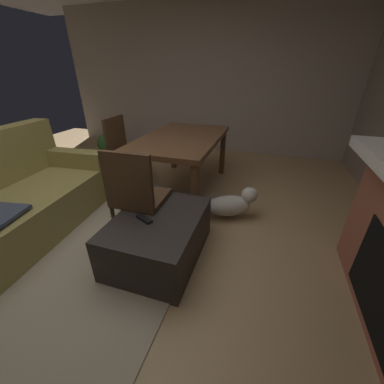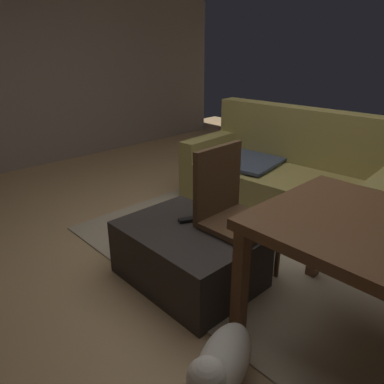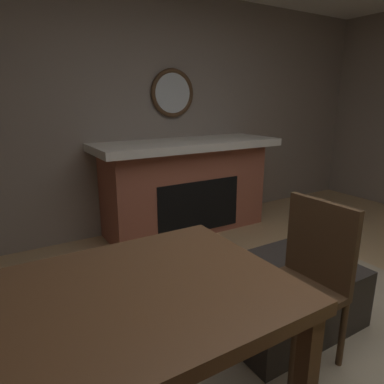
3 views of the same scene
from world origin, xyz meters
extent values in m
plane|color=tan|center=(0.00, 0.00, 0.00)|extent=(7.96, 7.96, 0.00)
cube|color=#B2A59B|center=(3.32, 0.00, 1.30)|extent=(0.12, 5.82, 2.59)
cube|color=tan|center=(0.01, 0.21, 0.01)|extent=(2.60, 2.00, 0.01)
cube|color=#9E8E4C|center=(-0.17, 0.93, 0.21)|extent=(2.03, 1.05, 0.42)
cube|color=#9E8E4C|center=(0.72, 1.00, 0.52)|extent=(0.25, 0.91, 0.20)
cube|color=#2D2826|center=(0.01, -0.50, 0.20)|extent=(0.93, 0.69, 0.40)
cube|color=black|center=(-0.06, -0.42, 0.42)|extent=(0.11, 0.17, 0.02)
cube|color=brown|center=(1.32, -0.24, 0.71)|extent=(1.57, 0.94, 0.06)
cube|color=brown|center=(0.59, 0.17, 0.34)|extent=(0.07, 0.07, 0.68)
cube|color=brown|center=(2.04, 0.17, 0.34)|extent=(0.07, 0.07, 0.68)
cube|color=brown|center=(0.59, -0.65, 0.34)|extent=(0.07, 0.07, 0.68)
cube|color=brown|center=(2.04, -0.65, 0.34)|extent=(0.07, 0.07, 0.68)
cube|color=#513823|center=(0.23, -0.24, 0.43)|extent=(0.45, 0.45, 0.04)
cube|color=#513823|center=(0.03, -0.25, 0.69)|extent=(0.05, 0.44, 0.48)
cylinder|color=#513823|center=(0.42, -0.03, 0.21)|extent=(0.04, 0.04, 0.41)
cylinder|color=#513823|center=(0.44, -0.43, 0.21)|extent=(0.04, 0.04, 0.41)
cylinder|color=#513823|center=(0.02, -0.05, 0.21)|extent=(0.04, 0.04, 0.41)
cylinder|color=#513823|center=(0.04, -0.45, 0.21)|extent=(0.04, 0.04, 0.41)
cube|color=#513823|center=(1.32, 0.53, 0.43)|extent=(0.44, 0.44, 0.04)
cube|color=#513823|center=(1.31, 0.73, 0.69)|extent=(0.44, 0.04, 0.48)
cylinder|color=#513823|center=(1.52, 0.33, 0.21)|extent=(0.04, 0.04, 0.41)
cylinder|color=#513823|center=(1.12, 0.33, 0.21)|extent=(0.04, 0.04, 0.41)
cylinder|color=#513823|center=(1.51, 0.73, 0.21)|extent=(0.04, 0.04, 0.41)
cylinder|color=#513823|center=(1.11, 0.73, 0.21)|extent=(0.04, 0.04, 0.41)
cylinder|color=brown|center=(2.12, 1.55, 0.07)|extent=(0.20, 0.20, 0.15)
ellipsoid|color=#387233|center=(2.12, 1.55, 0.27)|extent=(0.31, 0.31, 0.34)
ellipsoid|color=silver|center=(0.78, -0.98, 0.16)|extent=(0.40, 0.54, 0.23)
sphere|color=silver|center=(0.86, -1.19, 0.29)|extent=(0.17, 0.17, 0.17)
camera|label=1|loc=(-1.47, -1.28, 1.50)|focal=22.06mm
camera|label=2|loc=(1.64, -2.00, 1.59)|focal=34.86mm
camera|label=3|loc=(1.58, 0.91, 1.47)|focal=32.22mm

